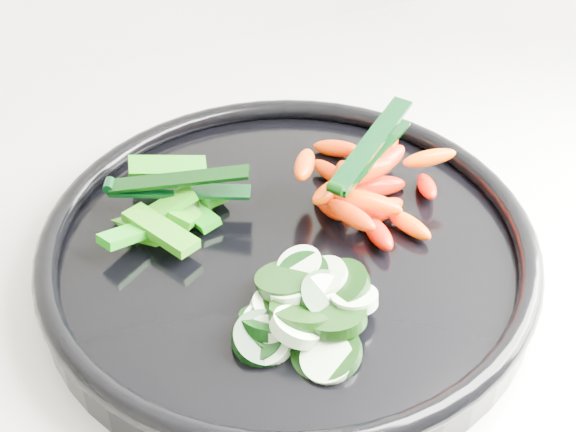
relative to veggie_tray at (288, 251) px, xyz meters
name	(u,v)px	position (x,y,z in m)	size (l,w,h in m)	color
veggie_tray	(288,251)	(0.00, 0.00, 0.00)	(0.46, 0.46, 0.04)	black
cucumber_pile	(300,313)	(-0.02, -0.07, 0.01)	(0.12, 0.12, 0.04)	black
carrot_pile	(364,187)	(0.07, 0.02, 0.02)	(0.13, 0.15, 0.05)	#DA4500
pepper_pile	(171,208)	(-0.07, 0.07, 0.01)	(0.11, 0.12, 0.04)	#13750B
tong_carrot	(369,151)	(0.08, 0.02, 0.05)	(0.10, 0.08, 0.02)	black
tong_pepper	(175,185)	(-0.06, 0.07, 0.03)	(0.11, 0.06, 0.02)	black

